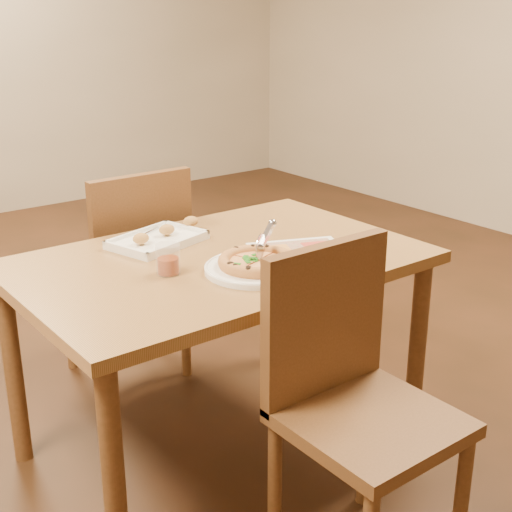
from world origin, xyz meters
TOP-DOWN VIEW (x-y plane):
  - room at (0.00, 0.00)m, footprint 7.00×7.00m
  - dining_table at (0.00, 0.00)m, footprint 1.30×0.85m
  - chair_near at (0.00, -0.60)m, footprint 0.42×0.42m
  - chair_far at (-0.00, 0.60)m, footprint 0.42×0.42m
  - plate at (0.01, -0.18)m, footprint 0.39×0.39m
  - pizza at (0.02, -0.18)m, footprint 0.25×0.25m
  - pizza_cutter at (0.07, -0.15)m, footprint 0.14×0.09m
  - appetizer_tray at (-0.08, 0.24)m, footprint 0.37×0.29m
  - glass_tumbler at (-0.21, -0.03)m, footprint 0.07×0.07m
  - menu at (0.21, -0.21)m, footprint 0.45×0.52m

SIDE VIEW (x-z plane):
  - chair_near at x=0.00m, z-range 0.33..0.80m
  - chair_far at x=0.00m, z-range 0.33..0.80m
  - dining_table at x=0.00m, z-range 0.27..0.99m
  - menu at x=0.21m, z-range 0.72..0.72m
  - plate at x=0.01m, z-range 0.72..0.74m
  - appetizer_tray at x=-0.08m, z-range 0.71..0.76m
  - pizza at x=0.02m, z-range 0.73..0.77m
  - glass_tumbler at x=-0.21m, z-range 0.71..0.81m
  - pizza_cutter at x=0.07m, z-range 0.76..0.85m
  - room at x=0.00m, z-range -2.15..4.85m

